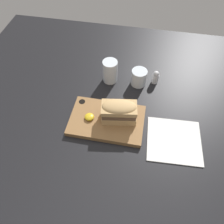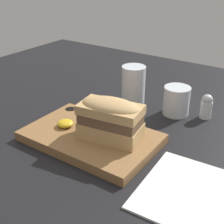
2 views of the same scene
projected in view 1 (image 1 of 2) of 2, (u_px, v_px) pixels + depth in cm
name	position (u px, v px, depth cm)	size (l,w,h in cm)	color
dining_table	(126.00, 121.00, 87.53)	(155.18, 129.51, 2.00)	black
serving_board	(107.00, 120.00, 85.34)	(28.60, 18.31, 2.11)	olive
sandwich	(119.00, 111.00, 80.82)	(13.91, 8.84, 8.86)	tan
mustard_dollop	(89.00, 117.00, 84.16)	(3.66, 3.66, 1.46)	gold
water_glass	(110.00, 72.00, 96.31)	(6.51, 6.51, 10.45)	silver
wine_glass	(139.00, 78.00, 95.81)	(6.74, 6.74, 7.38)	silver
napkin	(174.00, 140.00, 80.98)	(20.75, 19.83, 0.40)	white
salt_shaker	(155.00, 77.00, 96.50)	(2.85, 2.85, 6.35)	white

